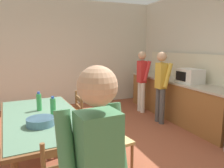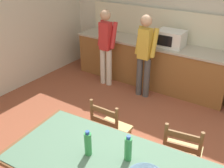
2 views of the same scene
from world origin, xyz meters
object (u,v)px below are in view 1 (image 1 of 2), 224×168
at_px(bottle_near_centre, 39,102).
at_px(chair_side_far_right, 111,140).
at_px(chair_side_far_left, 87,119).
at_px(person_at_counter, 161,84).
at_px(person_at_sink, 142,78).
at_px(dining_table, 43,121).
at_px(bottle_off_centre, 53,107).
at_px(serving_bowl, 41,121).
at_px(microwave, 190,76).

distance_m(bottle_near_centre, chair_side_far_right, 1.15).
xyz_separation_m(chair_side_far_right, chair_side_far_left, (-0.93, -0.07, 0.00)).
bearing_deg(bottle_near_centre, person_at_counter, 105.62).
distance_m(chair_side_far_right, person_at_sink, 2.84).
height_order(dining_table, person_at_sink, person_at_sink).
bearing_deg(chair_side_far_right, bottle_off_centre, 56.16).
xyz_separation_m(bottle_near_centre, serving_bowl, (0.62, -0.03, -0.07)).
xyz_separation_m(serving_bowl, chair_side_far_left, (-0.89, 0.79, -0.37)).
bearing_deg(person_at_sink, microwave, -66.04).
distance_m(bottle_off_centre, person_at_sink, 3.07).
bearing_deg(chair_side_far_left, person_at_sink, -54.83).
bearing_deg(bottle_off_centre, person_at_counter, 113.95).
relative_size(microwave, person_at_sink, 0.33).
bearing_deg(person_at_sink, bottle_off_centre, -141.37).
xyz_separation_m(microwave, bottle_off_centre, (0.79, -2.90, -0.16)).
height_order(microwave, dining_table, microwave).
bearing_deg(microwave, dining_table, -76.98).
xyz_separation_m(chair_side_far_left, person_at_sink, (-1.30, 1.79, 0.42)).
distance_m(dining_table, person_at_sink, 3.12).
bearing_deg(chair_side_far_right, chair_side_far_left, -5.01).
relative_size(microwave, chair_side_far_right, 0.55).
bearing_deg(person_at_sink, person_at_counter, -91.33).
distance_m(serving_bowl, person_at_sink, 3.38).
relative_size(person_at_sink, person_at_counter, 0.99).
relative_size(dining_table, person_at_sink, 1.39).
bearing_deg(person_at_counter, chair_side_far_right, -141.06).
distance_m(microwave, chair_side_far_left, 2.37).
bearing_deg(dining_table, person_at_sink, 125.80).
distance_m(microwave, bottle_near_centre, 3.08).
xyz_separation_m(bottle_near_centre, chair_side_far_left, (-0.27, 0.76, -0.44)).
distance_m(bottle_off_centre, chair_side_far_right, 0.87).
xyz_separation_m(bottle_off_centre, chair_side_far_left, (-0.62, 0.61, -0.44)).
xyz_separation_m(microwave, chair_side_far_right, (1.10, -2.21, -0.60)).
distance_m(bottle_near_centre, person_at_sink, 2.99).
height_order(microwave, bottle_off_centre, microwave).
xyz_separation_m(serving_bowl, person_at_counter, (-1.33, 2.55, 0.06)).
height_order(dining_table, bottle_near_centre, bottle_near_centre).
bearing_deg(chair_side_far_left, serving_bowl, 137.50).
distance_m(serving_bowl, person_at_counter, 2.88).
relative_size(bottle_off_centre, person_at_counter, 0.17).
distance_m(microwave, bottle_off_centre, 3.01).
relative_size(microwave, dining_table, 0.24).
xyz_separation_m(chair_side_far_right, person_at_counter, (-1.37, 1.69, 0.43)).
height_order(serving_bowl, person_at_sink, person_at_sink).
relative_size(bottle_near_centre, person_at_counter, 0.17).
height_order(dining_table, serving_bowl, serving_bowl).
bearing_deg(chair_side_far_left, bottle_near_centre, 108.44).
relative_size(bottle_off_centre, chair_side_far_left, 0.30).
bearing_deg(bottle_near_centre, microwave, 98.29).
xyz_separation_m(bottle_near_centre, person_at_counter, (-0.71, 2.53, -0.02)).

